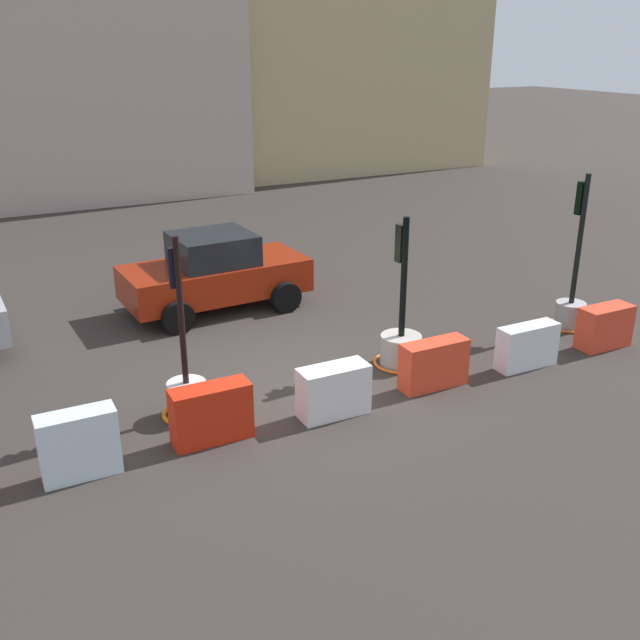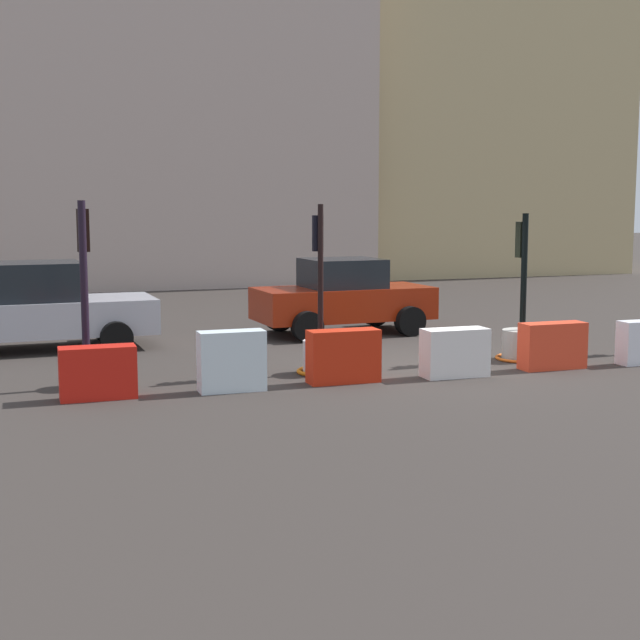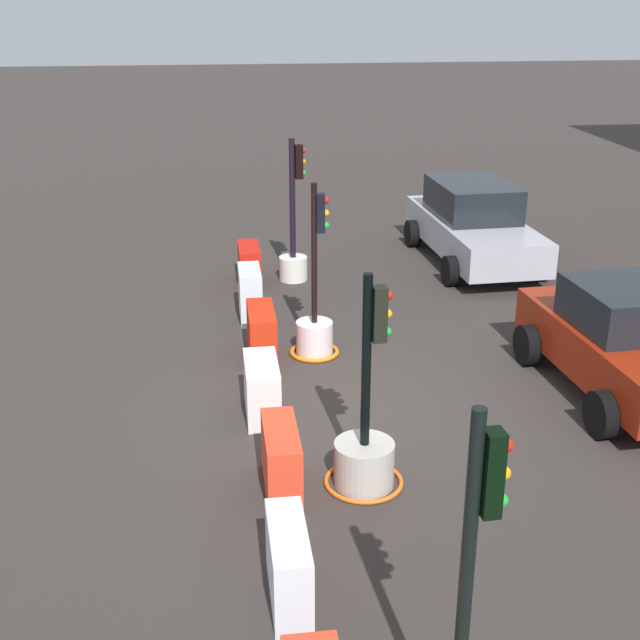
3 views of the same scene
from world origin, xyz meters
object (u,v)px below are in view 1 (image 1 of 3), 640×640
(traffic_light_3, at_px, (571,302))
(construction_barrier_6, at_px, (605,327))
(construction_barrier_2, at_px, (211,414))
(traffic_light_2, at_px, (401,341))
(construction_barrier_4, at_px, (434,364))
(construction_barrier_3, at_px, (334,391))
(construction_barrier_5, at_px, (527,346))
(traffic_light_1, at_px, (186,388))
(car_red_compact, at_px, (215,273))
(construction_barrier_1, at_px, (79,445))

(traffic_light_3, distance_m, construction_barrier_6, 1.04)
(construction_barrier_2, xyz_separation_m, construction_barrier_6, (7.59, -0.09, -0.03))
(traffic_light_2, height_order, construction_barrier_2, traffic_light_2)
(construction_barrier_2, xyz_separation_m, construction_barrier_4, (3.80, -0.02, -0.02))
(construction_barrier_2, relative_size, construction_barrier_3, 1.05)
(construction_barrier_5, relative_size, construction_barrier_6, 1.09)
(construction_barrier_3, xyz_separation_m, construction_barrier_4, (1.91, 0.10, 0.00))
(traffic_light_1, relative_size, car_red_compact, 0.72)
(construction_barrier_3, bearing_deg, construction_barrier_6, 0.30)
(traffic_light_2, xyz_separation_m, construction_barrier_2, (-3.81, -0.97, -0.01))
(traffic_light_1, xyz_separation_m, construction_barrier_3, (1.99, -0.98, -0.06))
(construction_barrier_3, distance_m, construction_barrier_5, 3.81)
(traffic_light_2, height_order, construction_barrier_4, traffic_light_2)
(construction_barrier_2, distance_m, construction_barrier_6, 7.59)
(construction_barrier_3, relative_size, car_red_compact, 0.28)
(construction_barrier_1, xyz_separation_m, car_red_compact, (3.68, 5.19, 0.33))
(traffic_light_1, height_order, traffic_light_3, traffic_light_3)
(car_red_compact, bearing_deg, traffic_light_1, -114.65)
(car_red_compact, bearing_deg, traffic_light_3, -35.24)
(construction_barrier_1, relative_size, construction_barrier_2, 0.88)
(construction_barrier_4, bearing_deg, construction_barrier_6, -1.03)
(construction_barrier_1, bearing_deg, traffic_light_3, 6.03)
(traffic_light_2, distance_m, construction_barrier_6, 3.93)
(construction_barrier_2, distance_m, car_red_compact, 5.44)
(traffic_light_1, xyz_separation_m, car_red_compact, (1.95, 4.24, 0.33))
(traffic_light_3, bearing_deg, traffic_light_2, 179.48)
(traffic_light_1, xyz_separation_m, construction_barrier_2, (0.10, -0.86, -0.04))
(construction_barrier_2, bearing_deg, traffic_light_2, 14.23)
(traffic_light_2, height_order, construction_barrier_1, traffic_light_2)
(construction_barrier_5, bearing_deg, construction_barrier_3, 179.99)
(traffic_light_2, height_order, car_red_compact, traffic_light_2)
(traffic_light_2, xyz_separation_m, construction_barrier_5, (1.90, -1.09, -0.05))
(construction_barrier_1, bearing_deg, traffic_light_2, 10.54)
(construction_barrier_5, bearing_deg, traffic_light_2, 150.16)
(traffic_light_1, xyz_separation_m, construction_barrier_1, (-1.73, -0.94, 0.00))
(construction_barrier_6, bearing_deg, traffic_light_1, 172.93)
(construction_barrier_2, bearing_deg, construction_barrier_3, -3.71)
(traffic_light_2, relative_size, construction_barrier_5, 2.34)
(construction_barrier_4, relative_size, car_red_compact, 0.30)
(traffic_light_1, relative_size, construction_barrier_6, 2.71)
(construction_barrier_1, bearing_deg, car_red_compact, 54.68)
(construction_barrier_2, distance_m, construction_barrier_5, 5.70)
(construction_barrier_4, bearing_deg, car_red_compact, 110.85)
(traffic_light_1, bearing_deg, construction_barrier_5, -9.63)
(traffic_light_1, bearing_deg, construction_barrier_2, -83.65)
(traffic_light_1, bearing_deg, construction_barrier_6, -7.07)
(construction_barrier_6, bearing_deg, car_red_compact, 137.86)
(construction_barrier_1, bearing_deg, construction_barrier_2, 2.59)
(construction_barrier_1, bearing_deg, construction_barrier_6, -0.07)
(construction_barrier_3, relative_size, construction_barrier_5, 0.96)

